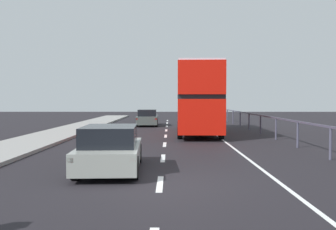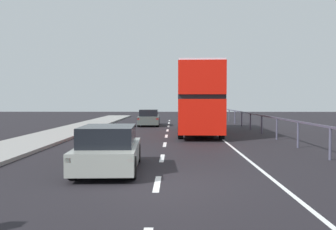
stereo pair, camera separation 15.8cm
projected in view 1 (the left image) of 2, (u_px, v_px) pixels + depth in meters
The scene contains 6 objects.
ground_plane at pixel (160, 184), 9.90m from camera, with size 73.96×120.00×0.10m, color black.
lane_paint_markings at pixel (204, 144), 18.67m from camera, with size 3.27×46.00×0.01m.
bridge_side_railing at pixel (286, 124), 18.83m from camera, with size 0.10×42.00×1.23m.
double_decker_bus_red at pixel (198, 98), 24.45m from camera, with size 2.89×10.52×4.33m.
hatchback_car_near at pixel (110, 149), 11.56m from camera, with size 1.98×4.30×1.38m.
sedan_car_ahead at pixel (147, 118), 31.91m from camera, with size 1.83×4.56×1.37m.
Camera 1 is at (0.26, -9.82, 2.16)m, focal length 40.30 mm.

